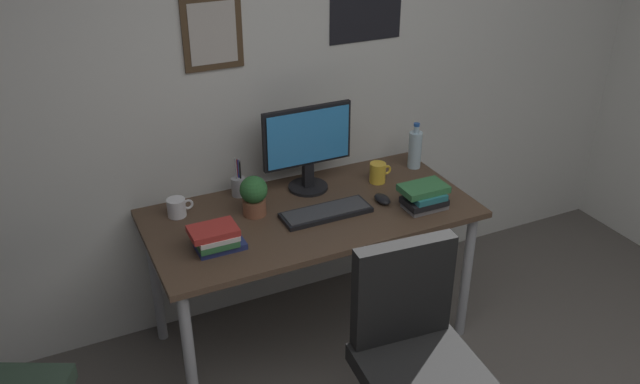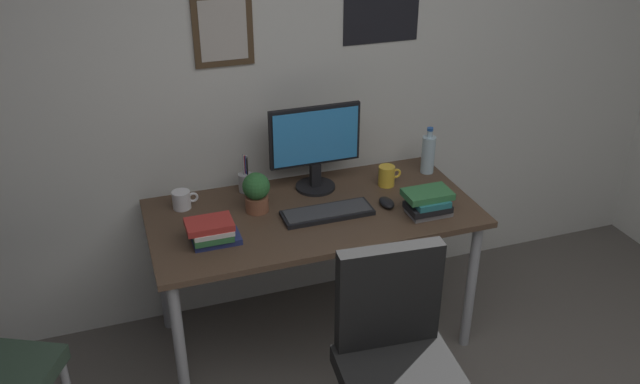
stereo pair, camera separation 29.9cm
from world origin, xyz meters
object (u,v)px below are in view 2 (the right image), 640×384
object	(u,v)px
computer_mouse	(387,203)
coffee_mug_far	(182,200)
pen_cup	(246,181)
book_stack_right	(428,203)
monitor	(315,144)
office_chair	(397,355)
coffee_mug_near	(387,176)
book_stack_left	(212,232)
water_bottle	(428,154)
keyboard	(327,213)
potted_plant	(256,191)

from	to	relation	value
computer_mouse	coffee_mug_far	world-z (taller)	coffee_mug_far
coffee_mug_far	pen_cup	xyz separation A→B (m)	(0.33, 0.07, 0.01)
coffee_mug_far	book_stack_right	distance (m)	1.17
monitor	office_chair	bearing A→B (deg)	-90.66
pen_cup	monitor	bearing A→B (deg)	-12.95
office_chair	coffee_mug_near	xyz separation A→B (m)	(0.37, 0.95, 0.28)
computer_mouse	pen_cup	xyz separation A→B (m)	(-0.61, 0.37, 0.04)
office_chair	book_stack_right	distance (m)	0.80
monitor	pen_cup	xyz separation A→B (m)	(-0.34, 0.08, -0.19)
coffee_mug_far	monitor	bearing A→B (deg)	-0.60
coffee_mug_near	pen_cup	world-z (taller)	pen_cup
monitor	coffee_mug_near	xyz separation A→B (m)	(0.35, -0.09, -0.19)
pen_cup	book_stack_right	size ratio (longest dim) A/B	0.91
computer_mouse	coffee_mug_near	bearing A→B (deg)	66.21
coffee_mug_near	pen_cup	bearing A→B (deg)	166.40
coffee_mug_far	office_chair	bearing A→B (deg)	-57.96
office_chair	coffee_mug_far	world-z (taller)	office_chair
office_chair	book_stack_left	size ratio (longest dim) A/B	4.12
pen_cup	water_bottle	bearing A→B (deg)	-5.85
coffee_mug_near	coffee_mug_far	world-z (taller)	coffee_mug_near
monitor	keyboard	distance (m)	0.36
monitor	pen_cup	size ratio (longest dim) A/B	2.30
office_chair	book_stack_right	world-z (taller)	office_chair
monitor	book_stack_right	xyz separation A→B (m)	(0.41, -0.43, -0.18)
office_chair	computer_mouse	size ratio (longest dim) A/B	8.64
keyboard	book_stack_left	bearing A→B (deg)	-173.08
water_bottle	book_stack_left	bearing A→B (deg)	-164.71
coffee_mug_near	coffee_mug_far	bearing A→B (deg)	174.59
office_chair	coffee_mug_near	size ratio (longest dim) A/B	7.86
keyboard	water_bottle	world-z (taller)	water_bottle
computer_mouse	coffee_mug_far	bearing A→B (deg)	162.30
keyboard	potted_plant	distance (m)	0.35
computer_mouse	coffee_mug_far	size ratio (longest dim) A/B	0.88
coffee_mug_near	book_stack_right	xyz separation A→B (m)	(0.06, -0.34, 0.01)
pen_cup	keyboard	bearing A→B (deg)	-49.68
computer_mouse	potted_plant	world-z (taller)	potted_plant
book_stack_left	book_stack_right	size ratio (longest dim) A/B	1.05
pen_cup	book_stack_right	world-z (taller)	pen_cup
keyboard	coffee_mug_near	size ratio (longest dim) A/B	3.56
computer_mouse	monitor	bearing A→B (deg)	132.42
office_chair	computer_mouse	bearing A→B (deg)	69.66
computer_mouse	office_chair	bearing A→B (deg)	-110.34
coffee_mug_far	potted_plant	world-z (taller)	potted_plant
monitor	book_stack_right	distance (m)	0.62
book_stack_right	monitor	bearing A→B (deg)	134.01
coffee_mug_far	pen_cup	size ratio (longest dim) A/B	0.62
monitor	water_bottle	size ratio (longest dim) A/B	1.82
keyboard	coffee_mug_far	distance (m)	0.70
book_stack_left	coffee_mug_near	bearing A→B (deg)	15.41
keyboard	book_stack_right	bearing A→B (deg)	-18.08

